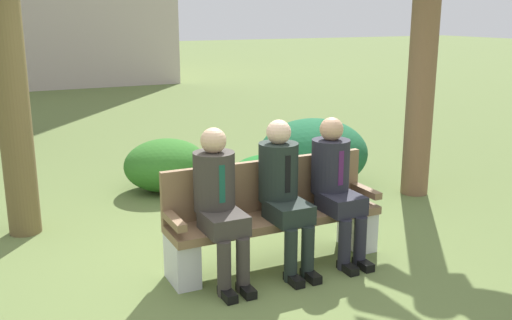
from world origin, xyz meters
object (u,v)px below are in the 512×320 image
Objects in this scene: seated_man_right at (336,181)px; shrub_near_bench at (313,153)px; seated_man_left at (219,198)px; seated_man_middle at (283,187)px; park_bench at (273,216)px; shrub_mid_lawn at (267,181)px; shrub_far_lawn at (166,165)px.

seated_man_right is 0.91× the size of shrub_near_bench.
shrub_near_bench is at bearing 43.15° from seated_man_left.
seated_man_left is at bearing -179.82° from seated_man_middle.
park_bench is 0.63m from seated_man_right.
shrub_near_bench is at bearing 63.76° from seated_man_right.
seated_man_left is at bearing -128.21° from shrub_mid_lawn.
seated_man_middle is 1.72m from shrub_mid_lawn.
park_bench is 0.64m from seated_man_left.
shrub_near_bench is at bearing 52.61° from seated_man_middle.
seated_man_right is 2.18m from shrub_near_bench.
shrub_near_bench is (2.07, 1.94, -0.27)m from seated_man_left.
seated_man_left is 1.35× the size of shrub_mid_lawn.
seated_man_left is 1.23× the size of shrub_far_lawn.
shrub_mid_lawn is at bearing 51.79° from seated_man_left.
seated_man_left is (-0.56, -0.13, 0.29)m from park_bench.
seated_man_middle is 1.37× the size of shrub_mid_lawn.
shrub_far_lawn is (-0.76, 2.61, -0.38)m from seated_man_right.
seated_man_right is (1.11, -0.00, -0.00)m from seated_man_left.
shrub_far_lawn is at bearing 94.71° from park_bench.
seated_man_middle is 1.02× the size of seated_man_right.
seated_man_left is at bearing -136.85° from shrub_near_bench.
seated_man_middle is 0.53m from seated_man_right.
park_bench is 2.49m from shrub_far_lawn.
shrub_far_lawn is at bearing 158.75° from shrub_near_bench.
seated_man_right is (0.55, -0.13, 0.28)m from park_bench.
seated_man_middle reaches higher than shrub_mid_lawn.
shrub_near_bench is 1.35× the size of shrub_far_lawn.
seated_man_middle is at bearing 0.18° from seated_man_left.
seated_man_left is 1.00× the size of seated_man_right.
shrub_far_lawn is (-0.23, 2.61, -0.39)m from seated_man_middle.
shrub_far_lawn is at bearing 95.08° from seated_man_middle.
seated_man_middle is 2.46m from shrub_near_bench.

